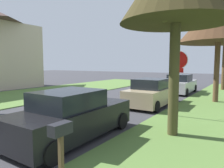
{
  "coord_description": "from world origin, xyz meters",
  "views": [
    {
      "loc": [
        7.09,
        2.47,
        2.4
      ],
      "look_at": [
        0.78,
        11.95,
        1.3
      ],
      "focal_mm": 32.82,
      "sensor_mm": 36.0,
      "label": 1
    }
  ],
  "objects_px": {
    "street_tree_right_mid_b": "(219,20)",
    "parked_sedan_silver": "(180,84)",
    "parked_sedan_tan": "(152,93)",
    "curbside_mailbox": "(61,137)",
    "stop_sign_far": "(178,69)",
    "parked_sedan_black": "(72,116)"
  },
  "relations": [
    {
      "from": "parked_sedan_silver",
      "to": "curbside_mailbox",
      "type": "bearing_deg",
      "value": -82.88
    },
    {
      "from": "parked_sedan_tan",
      "to": "parked_sedan_silver",
      "type": "xyz_separation_m",
      "value": [
        -0.07,
        6.22,
        0.0
      ]
    },
    {
      "from": "stop_sign_far",
      "to": "street_tree_right_mid_b",
      "type": "distance_m",
      "value": 5.86
    },
    {
      "from": "parked_sedan_tan",
      "to": "stop_sign_far",
      "type": "bearing_deg",
      "value": -43.65
    },
    {
      "from": "parked_sedan_tan",
      "to": "street_tree_right_mid_b",
      "type": "bearing_deg",
      "value": 45.98
    },
    {
      "from": "stop_sign_far",
      "to": "parked_sedan_silver",
      "type": "relative_size",
      "value": 0.67
    },
    {
      "from": "parked_sedan_black",
      "to": "street_tree_right_mid_b",
      "type": "bearing_deg",
      "value": 72.33
    },
    {
      "from": "street_tree_right_mid_b",
      "to": "parked_sedan_black",
      "type": "height_order",
      "value": "street_tree_right_mid_b"
    },
    {
      "from": "street_tree_right_mid_b",
      "to": "stop_sign_far",
      "type": "bearing_deg",
      "value": -101.09
    },
    {
      "from": "street_tree_right_mid_b",
      "to": "parked_sedan_silver",
      "type": "xyz_separation_m",
      "value": [
        -3.05,
        3.14,
        -4.37
      ]
    },
    {
      "from": "parked_sedan_silver",
      "to": "street_tree_right_mid_b",
      "type": "bearing_deg",
      "value": -45.8
    },
    {
      "from": "street_tree_right_mid_b",
      "to": "parked_sedan_silver",
      "type": "distance_m",
      "value": 6.19
    },
    {
      "from": "parked_sedan_black",
      "to": "parked_sedan_tan",
      "type": "relative_size",
      "value": 1.0
    },
    {
      "from": "street_tree_right_mid_b",
      "to": "parked_sedan_tan",
      "type": "distance_m",
      "value": 6.12
    },
    {
      "from": "parked_sedan_tan",
      "to": "parked_sedan_silver",
      "type": "relative_size",
      "value": 1.0
    },
    {
      "from": "stop_sign_far",
      "to": "parked_sedan_tan",
      "type": "bearing_deg",
      "value": 136.35
    },
    {
      "from": "parked_sedan_silver",
      "to": "curbside_mailbox",
      "type": "xyz_separation_m",
      "value": [
        1.85,
        -14.84,
        0.33
      ]
    },
    {
      "from": "parked_sedan_silver",
      "to": "curbside_mailbox",
      "type": "relative_size",
      "value": 3.49
    },
    {
      "from": "street_tree_right_mid_b",
      "to": "parked_sedan_silver",
      "type": "bearing_deg",
      "value": 134.2
    },
    {
      "from": "parked_sedan_tan",
      "to": "curbside_mailbox",
      "type": "xyz_separation_m",
      "value": [
        1.78,
        -8.61,
        0.33
      ]
    },
    {
      "from": "parked_sedan_black",
      "to": "curbside_mailbox",
      "type": "bearing_deg",
      "value": -49.67
    },
    {
      "from": "parked_sedan_silver",
      "to": "parked_sedan_tan",
      "type": "bearing_deg",
      "value": -89.32
    }
  ]
}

